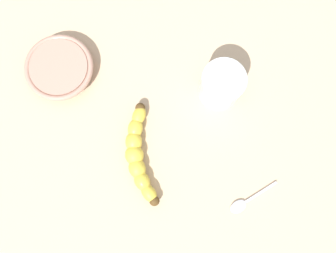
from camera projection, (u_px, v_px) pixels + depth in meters
wooden_tabletop at (143, 121)px, 82.29cm from camera, size 120.00×120.00×3.00cm
banana at (138, 155)px, 77.63cm from camera, size 6.77×21.41×3.83cm
smoothie_glass at (221, 86)px, 77.92cm from camera, size 8.82×8.82×8.79cm
ceramic_bowl at (60, 69)px, 80.51cm from camera, size 14.58×14.58×3.60cm
teaspoon at (241, 205)px, 77.38cm from camera, size 11.04×5.11×0.80cm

